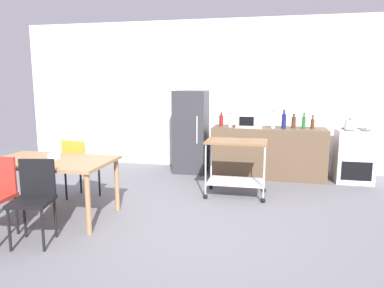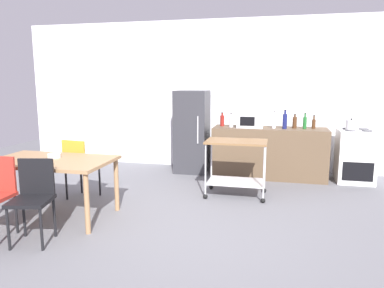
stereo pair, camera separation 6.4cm
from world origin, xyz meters
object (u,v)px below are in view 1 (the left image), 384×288
object	(u,v)px
stove_oven	(354,156)
kitchen_cart	(236,159)
refrigerator	(191,132)
bottle_sparkling_water	(304,122)
chair_mustard	(79,165)
chair_black	(34,195)
bottle_sesame_oil	(313,123)
dining_table	(52,166)
kettle	(350,125)
bottle_wine	(284,121)
bottle_vinegar	(221,120)
microwave	(249,120)
bottle_hot_sauce	(273,121)
fruit_bowl	(54,156)
bottle_olive_oil	(294,122)
bottle_soy_sauce	(230,122)

from	to	relation	value
stove_oven	kitchen_cart	xyz separation A→B (m)	(-1.91, -1.26, 0.12)
refrigerator	bottle_sparkling_water	xyz separation A→B (m)	(2.04, -0.10, 0.24)
chair_mustard	chair_black	bearing A→B (deg)	108.69
bottle_sesame_oil	stove_oven	bearing A→B (deg)	-3.77
dining_table	kettle	world-z (taller)	kettle
bottle_wine	chair_black	bearing A→B (deg)	-129.44
chair_black	bottle_vinegar	xyz separation A→B (m)	(1.53, 3.39, 0.49)
refrigerator	bottle_wine	world-z (taller)	refrigerator
stove_oven	microwave	size ratio (longest dim) A/B	2.00
dining_table	bottle_hot_sauce	bearing A→B (deg)	43.61
bottle_sesame_oil	bottle_vinegar	bearing A→B (deg)	179.38
dining_table	kettle	distance (m)	4.72
chair_mustard	fruit_bowl	world-z (taller)	chair_mustard
kettle	bottle_vinegar	bearing A→B (deg)	175.78
kitchen_cart	bottle_wine	distance (m)	1.44
kitchen_cart	bottle_hot_sauce	xyz separation A→B (m)	(0.53, 1.19, 0.45)
bottle_sparkling_water	bottle_sesame_oil	bearing A→B (deg)	22.64
refrigerator	kettle	distance (m)	2.80
bottle_vinegar	dining_table	bearing A→B (deg)	-123.08
bottle_wine	bottle_sparkling_water	size ratio (longest dim) A/B	1.19
dining_table	bottle_wine	xyz separation A→B (m)	(2.88, 2.54, 0.37)
bottle_olive_oil	bottle_sesame_oil	xyz separation A→B (m)	(0.32, 0.02, -0.02)
kitchen_cart	bottle_wine	size ratio (longest dim) A/B	2.73
bottle_soy_sauce	kitchen_cart	bearing A→B (deg)	-79.12
kitchen_cart	bottle_sparkling_water	size ratio (longest dim) A/B	3.25
dining_table	fruit_bowl	world-z (taller)	fruit_bowl
chair_black	microwave	world-z (taller)	microwave
stove_oven	bottle_soy_sauce	bearing A→B (deg)	-177.97
dining_table	bottle_soy_sauce	distance (m)	3.24
stove_oven	bottle_sparkling_water	xyz separation A→B (m)	(-0.86, -0.02, 0.56)
refrigerator	stove_oven	bearing A→B (deg)	-1.60
chair_mustard	bottle_soy_sauce	world-z (taller)	bottle_soy_sauce
fruit_bowl	kettle	bearing A→B (deg)	31.59
dining_table	bottle_soy_sauce	xyz separation A→B (m)	(1.95, 2.57, 0.33)
bottle_sesame_oil	kettle	xyz separation A→B (m)	(0.58, -0.14, 0.01)
bottle_vinegar	bottle_olive_oil	bearing A→B (deg)	-1.75
dining_table	bottle_sesame_oil	distance (m)	4.33
stove_oven	kettle	distance (m)	0.57
bottle_olive_oil	fruit_bowl	xyz separation A→B (m)	(-3.08, -2.57, -0.23)
bottle_soy_sauce	bottle_olive_oil	size ratio (longest dim) A/B	0.99
bottle_wine	chair_mustard	bearing A→B (deg)	-148.10
kitchen_cart	bottle_hot_sauce	world-z (taller)	bottle_hot_sauce
bottle_vinegar	fruit_bowl	xyz separation A→B (m)	(-1.78, -2.61, -0.23)
microwave	dining_table	bearing A→B (deg)	-131.35
refrigerator	bottle_soy_sauce	world-z (taller)	refrigerator
chair_mustard	kettle	distance (m)	4.43
chair_mustard	kettle	size ratio (longest dim) A/B	3.71
refrigerator	bottle_soy_sauce	xyz separation A→B (m)	(0.76, -0.16, 0.23)
bottle_vinegar	bottle_soy_sauce	xyz separation A→B (m)	(0.18, -0.14, -0.01)
bottle_sparkling_water	kettle	world-z (taller)	bottle_sparkling_water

